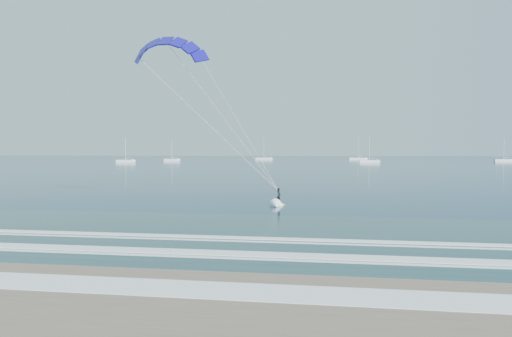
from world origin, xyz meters
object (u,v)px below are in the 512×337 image
object	(u,v)px
sailboat_0	(126,161)
sailboat_4	(358,159)
kitesurfer_rig	(224,119)
sailboat_2	(264,159)
sailboat_5	(504,160)
sailboat_1	(172,160)
sailboat_3	(369,161)

from	to	relation	value
sailboat_0	sailboat_4	world-z (taller)	sailboat_4
kitesurfer_rig	sailboat_4	size ratio (longest dim) A/B	1.17
sailboat_2	sailboat_5	size ratio (longest dim) A/B	1.11
sailboat_2	sailboat_4	world-z (taller)	sailboat_4
sailboat_1	sailboat_2	distance (m)	59.32
sailboat_0	sailboat_2	xyz separation A→B (m)	(50.49, 71.58, 0.01)
sailboat_2	sailboat_4	size ratio (longest dim) A/B	0.94
kitesurfer_rig	sailboat_1	size ratio (longest dim) A/B	1.50
sailboat_0	sailboat_4	xyz separation A→B (m)	(103.59, 79.03, 0.02)
kitesurfer_rig	sailboat_3	bearing A→B (deg)	80.30
sailboat_0	sailboat_4	size ratio (longest dim) A/B	0.81
sailboat_0	sailboat_2	size ratio (longest dim) A/B	0.87
sailboat_3	sailboat_2	bearing A→B (deg)	132.23
sailboat_0	sailboat_1	size ratio (longest dim) A/B	1.05
sailboat_2	sailboat_5	xyz separation A→B (m)	(116.80, -30.12, -0.01)
sailboat_3	sailboat_5	bearing A→B (deg)	24.00
sailboat_0	sailboat_4	distance (m)	130.29
sailboat_3	sailboat_1	bearing A→B (deg)	171.45
sailboat_2	sailboat_3	bearing A→B (deg)	-47.77
kitesurfer_rig	sailboat_2	distance (m)	219.75
sailboat_3	kitesurfer_rig	bearing A→B (deg)	-99.70
sailboat_0	sailboat_2	bearing A→B (deg)	54.80
kitesurfer_rig	sailboat_2	xyz separation A→B (m)	(-25.80, 218.12, -7.11)
kitesurfer_rig	sailboat_4	distance (m)	227.32
kitesurfer_rig	sailboat_4	xyz separation A→B (m)	(27.30, 225.57, -7.10)
sailboat_4	kitesurfer_rig	bearing A→B (deg)	-96.90
kitesurfer_rig	sailboat_3	world-z (taller)	kitesurfer_rig
sailboat_4	sailboat_5	xyz separation A→B (m)	(63.70, -37.57, -0.01)
sailboat_1	sailboat_5	distance (m)	156.55
sailboat_2	sailboat_4	bearing A→B (deg)	7.98
kitesurfer_rig	sailboat_1	distance (m)	185.36
sailboat_1	sailboat_2	world-z (taller)	sailboat_2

